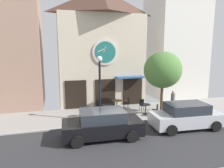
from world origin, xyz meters
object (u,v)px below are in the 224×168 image
object	(u,v)px
street_lamp	(100,89)
parked_car_black	(102,124)
cafe_table_center_right	(85,110)
cafe_chair_curbside	(96,112)
cafe_chair_left_end	(127,102)
cafe_table_near_door	(107,107)
cafe_chair_near_tree	(142,104)
cafe_table_center_left	(146,107)
cafe_chair_corner	(112,106)
cafe_chair_by_entrance	(156,109)
street_tree	(163,70)
cafe_table_rightmost	(117,103)
parked_car_silver	(186,116)
pedestrian_grey	(173,101)
cafe_chair_right_end	(96,108)

from	to	relation	value
street_lamp	parked_car_black	distance (m)	3.02
cafe_table_center_right	cafe_chair_curbside	xyz separation A→B (m)	(0.69, -0.54, -0.03)
cafe_chair_curbside	cafe_chair_left_end	distance (m)	3.50
cafe_chair_left_end	parked_car_black	size ratio (longest dim) A/B	0.21
cafe_table_near_door	cafe_chair_near_tree	size ratio (longest dim) A/B	0.86
cafe_table_center_left	cafe_table_near_door	bearing A→B (deg)	168.21
cafe_chair_corner	cafe_chair_curbside	bearing A→B (deg)	-139.67
cafe_chair_near_tree	cafe_chair_by_entrance	world-z (taller)	same
street_tree	cafe_chair_by_entrance	size ratio (longest dim) A/B	5.13
cafe_table_rightmost	cafe_chair_near_tree	xyz separation A→B (m)	(1.80, -0.89, -0.01)
street_tree	cafe_table_rightmost	size ratio (longest dim) A/B	6.01
street_lamp	parked_car_silver	bearing A→B (deg)	-28.10
cafe_chair_near_tree	parked_car_silver	distance (m)	4.16
street_lamp	cafe_chair_corner	size ratio (longest dim) A/B	4.84
cafe_table_center_left	pedestrian_grey	xyz separation A→B (m)	(2.19, -0.12, 0.34)
cafe_chair_right_end	parked_car_black	xyz separation A→B (m)	(-0.47, -4.03, 0.23)
cafe_table_rightmost	street_lamp	bearing A→B (deg)	-129.30
cafe_chair_corner	cafe_chair_right_end	world-z (taller)	same
cafe_chair_left_end	cafe_chair_by_entrance	world-z (taller)	same
cafe_table_near_door	pedestrian_grey	bearing A→B (deg)	-8.05
cafe_table_near_door	cafe_chair_curbside	bearing A→B (deg)	-140.35
cafe_chair_by_entrance	parked_car_silver	size ratio (longest dim) A/B	0.20
cafe_table_rightmost	cafe_chair_right_end	size ratio (longest dim) A/B	0.85
cafe_table_center_right	cafe_table_near_door	bearing A→B (deg)	8.85
cafe_chair_corner	parked_car_silver	distance (m)	5.51
cafe_table_rightmost	cafe_chair_corner	bearing A→B (deg)	-131.77
cafe_table_center_left	pedestrian_grey	bearing A→B (deg)	-3.18
cafe_table_center_right	pedestrian_grey	bearing A→B (deg)	-3.86
cafe_chair_curbside	parked_car_black	distance (m)	3.02
cafe_chair_corner	parked_car_black	xyz separation A→B (m)	(-1.73, -4.25, 0.23)
pedestrian_grey	cafe_chair_by_entrance	bearing A→B (deg)	-160.88
cafe_table_center_right	parked_car_silver	size ratio (longest dim) A/B	0.18
street_tree	cafe_chair_left_end	bearing A→B (deg)	132.84
cafe_table_center_right	parked_car_black	bearing A→B (deg)	-83.09
street_tree	cafe_chair_corner	xyz separation A→B (m)	(-3.38, 1.41, -2.76)
cafe_table_rightmost	cafe_chair_left_end	size ratio (longest dim) A/B	0.85
cafe_table_near_door	parked_car_black	distance (m)	4.00
cafe_chair_right_end	cafe_chair_near_tree	bearing A→B (deg)	-0.27
cafe_table_rightmost	cafe_chair_near_tree	distance (m)	2.01
cafe_chair_by_entrance	pedestrian_grey	distance (m)	1.84
cafe_table_near_door	cafe_table_rightmost	world-z (taller)	cafe_table_near_door
cafe_table_near_door	cafe_chair_curbside	size ratio (longest dim) A/B	0.86
cafe_chair_curbside	parked_car_silver	bearing A→B (deg)	-30.70
cafe_chair_curbside	cafe_chair_by_entrance	world-z (taller)	same
cafe_table_center_right	cafe_table_rightmost	distance (m)	3.06
street_lamp	cafe_chair_near_tree	size ratio (longest dim) A/B	4.84
cafe_table_near_door	cafe_chair_left_end	xyz separation A→B (m)	(1.96, 1.11, -0.03)
cafe_chair_by_entrance	cafe_chair_near_tree	bearing A→B (deg)	104.56
cafe_chair_by_entrance	cafe_chair_right_end	bearing A→B (deg)	159.20
cafe_chair_corner	parked_car_black	size ratio (longest dim) A/B	0.21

